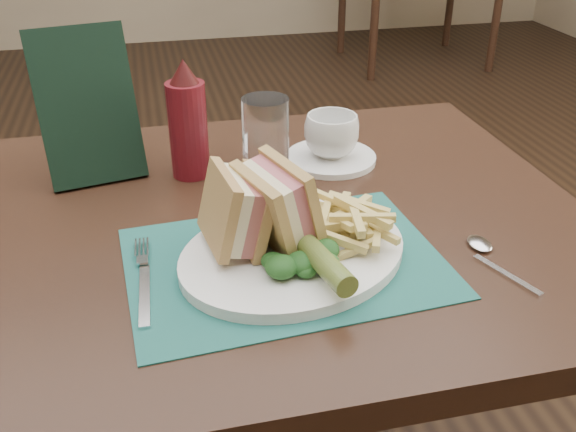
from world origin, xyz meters
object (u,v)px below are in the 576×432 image
Objects in this scene: sandwich_half_a at (219,213)px; plate at (293,253)px; drinking_glass at (266,139)px; table_main at (274,404)px; coffee_cup at (332,135)px; placemat at (285,262)px; sandwich_half_b at (264,208)px; table_bg_right at (416,2)px; ketchup_bottle at (187,119)px; saucer at (331,158)px; check_presenter at (87,106)px.

plate is at bearing -19.73° from sandwich_half_a.
table_main is at bearing -97.56° from drinking_glass.
sandwich_half_a is at bearing -129.03° from table_main.
coffee_cup is (0.13, 0.15, 0.42)m from table_main.
placemat is at bearing 173.02° from plate.
table_bg_right is at bearing 45.72° from sandwich_half_b.
ketchup_bottle is at bearing 84.95° from sandwich_half_a.
saucer is at bearing 49.29° from table_main.
drinking_glass is at bearing 82.44° from table_main.
placemat is at bearing -52.82° from sandwich_half_b.
coffee_cup is (-1.44, -2.97, 0.42)m from table_bg_right.
table_main is at bearing 43.00° from sandwich_half_a.
sandwich_half_a is 1.15× the size of coffee_cup.
ketchup_bottle is at bearing 122.61° from table_main.
drinking_glass reaches higher than sandwich_half_a.
check_presenter is (-0.24, 0.31, 0.11)m from placemat.
saucer is 1.15× the size of drinking_glass.
saucer reaches higher than table_main.
table_main is at bearing -116.74° from table_bg_right.
sandwich_half_b is 0.32m from saucer.
table_main is 0.58m from check_presenter.
table_bg_right is 8.12× the size of sandwich_half_b.
check_presenter reaches higher than table_bg_right.
ketchup_bottle is at bearing -119.38° from table_bg_right.
placemat is 0.10m from sandwich_half_a.
ketchup_bottle is (-0.01, 0.26, 0.02)m from sandwich_half_a.
coffee_cup reaches higher than placemat.
sandwich_half_b is 0.74× the size of saucer.
placemat is at bearing -94.11° from table_main.
coffee_cup is at bearing -0.08° from ketchup_bottle.
table_main is 8.12× the size of sandwich_half_b.
check_presenter is at bearing 127.07° from placemat.
table_bg_right is at bearing 60.62° from ketchup_bottle.
sandwich_half_a reaches higher than table_bg_right.
ketchup_bottle is at bearing -23.60° from check_presenter.
check_presenter is at bearing 142.97° from table_main.
placemat is at bearing -95.76° from drinking_glass.
sandwich_half_a reaches higher than placemat.
check_presenter reaches higher than saucer.
coffee_cup is (0.13, 0.28, 0.04)m from plate.
ketchup_bottle reaches higher than saucer.
sandwich_half_a is 0.69× the size of saucer.
drinking_glass is 0.70× the size of ketchup_bottle.
drinking_glass reaches higher than placemat.
drinking_glass reaches higher than table_bg_right.
saucer is 0.39m from check_presenter.
saucer is at bearing 18.11° from drinking_glass.
drinking_glass is at bearing 63.13° from plate.
plate is 0.07m from sandwich_half_b.
check_presenter is at bearing 107.85° from sandwich_half_b.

